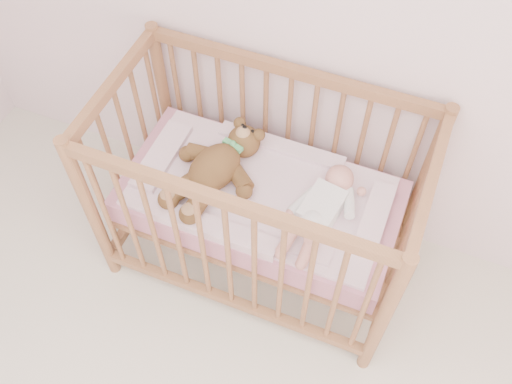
% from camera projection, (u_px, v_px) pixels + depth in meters
% --- Properties ---
extents(crib, '(1.36, 0.76, 1.00)m').
position_uv_depth(crib, '(260.00, 199.00, 2.53)').
color(crib, '#9C6742').
rests_on(crib, floor).
extents(mattress, '(1.22, 0.62, 0.13)m').
position_uv_depth(mattress, '(260.00, 201.00, 2.55)').
color(mattress, pink).
rests_on(mattress, crib).
extents(blanket, '(1.10, 0.58, 0.06)m').
position_uv_depth(blanket, '(260.00, 191.00, 2.49)').
color(blanket, '#ECA3BA').
rests_on(blanket, mattress).
extents(baby, '(0.35, 0.58, 0.13)m').
position_uv_depth(baby, '(322.00, 205.00, 2.35)').
color(baby, white).
rests_on(baby, blanket).
extents(teddy_bear, '(0.56, 0.68, 0.16)m').
position_uv_depth(teddy_bear, '(215.00, 169.00, 2.45)').
color(teddy_bear, brown).
rests_on(teddy_bear, blanket).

